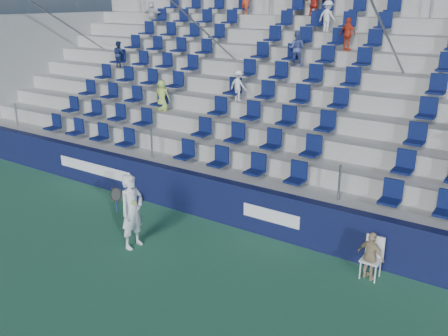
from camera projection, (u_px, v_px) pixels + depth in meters
name	position (u px, v px, depth m)	size (l,w,h in m)	color
ground	(147.00, 271.00, 11.24)	(70.00, 70.00, 0.00)	#2E6C4B
sponsor_wall	(225.00, 202.00, 13.51)	(24.00, 0.32, 1.20)	#10153C
grandstand	(309.00, 112.00, 17.00)	(24.00, 8.17, 6.63)	#A3A39E
tennis_player	(132.00, 211.00, 12.06)	(0.69, 0.69, 1.88)	silver
line_judge_chair	(373.00, 254.00, 10.88)	(0.41, 0.42, 0.94)	white
line_judge	(371.00, 256.00, 10.76)	(0.65, 0.27, 1.11)	tan
ball_bin	(132.00, 197.00, 15.01)	(0.56, 0.45, 0.27)	#101A3C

